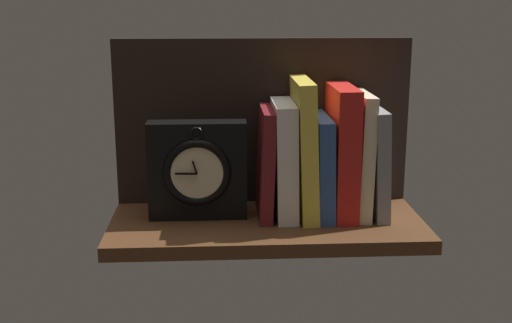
{
  "coord_description": "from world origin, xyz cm",
  "views": [
    {
      "loc": [
        -8.6,
        -114.11,
        40.06
      ],
      "look_at": [
        -1.83,
        3.18,
        10.34
      ],
      "focal_mm": 45.96,
      "sensor_mm": 36.0,
      "label": 1
    }
  ],
  "objects": [
    {
      "name": "book_white_catcher",
      "position": [
        3.42,
        3.18,
        10.69
      ],
      "size": [
        4.22,
        14.77,
        21.45
      ],
      "primitive_type": "cube",
      "rotation": [
        0.0,
        -0.02,
        0.0
      ],
      "color": "silver",
      "rests_on": "ground_plane"
    },
    {
      "name": "ground_plane",
      "position": [
        0.0,
        0.0,
        -1.25
      ],
      "size": [
        57.48,
        25.19,
        2.5
      ],
      "primitive_type": "cube",
      "color": "#4C2D19"
    },
    {
      "name": "book_cream_twain",
      "position": [
        17.74,
        3.18,
        11.47
      ],
      "size": [
        2.74,
        14.26,
        22.97
      ],
      "primitive_type": "cube",
      "rotation": [
        0.0,
        0.02,
        0.0
      ],
      "color": "beige",
      "rests_on": "ground_plane"
    },
    {
      "name": "book_blue_modern",
      "position": [
        10.36,
        3.18,
        9.36
      ],
      "size": [
        3.46,
        15.65,
        18.81
      ],
      "primitive_type": "cube",
      "rotation": [
        0.0,
        -0.03,
        0.0
      ],
      "color": "#2D4C8E",
      "rests_on": "ground_plane"
    },
    {
      "name": "book_maroon_dawkins",
      "position": [
        0.06,
        3.18,
        10.11
      ],
      "size": [
        3.07,
        14.09,
        20.28
      ],
      "primitive_type": "cube",
      "rotation": [
        0.0,
        0.04,
        0.0
      ],
      "color": "maroon",
      "rests_on": "ground_plane"
    },
    {
      "name": "framed_clock",
      "position": [
        -12.65,
        2.21,
        9.06
      ],
      "size": [
        18.05,
        6.1,
        18.05
      ],
      "color": "black",
      "rests_on": "ground_plane"
    },
    {
      "name": "book_gray_chess",
      "position": [
        20.45,
        3.18,
        10.12
      ],
      "size": [
        3.3,
        15.11,
        20.33
      ],
      "primitive_type": "cube",
      "rotation": [
        0.0,
        -0.04,
        0.0
      ],
      "color": "gray",
      "rests_on": "ground_plane"
    },
    {
      "name": "book_yellow_seinlanguage",
      "position": [
        7.12,
        3.18,
        12.72
      ],
      "size": [
        4.11,
        16.43,
        25.55
      ],
      "primitive_type": "cube",
      "rotation": [
        0.0,
        -0.04,
        0.0
      ],
      "color": "gold",
      "rests_on": "ground_plane"
    },
    {
      "name": "back_panel",
      "position": [
        0.0,
        11.99,
        16.16
      ],
      "size": [
        57.48,
        1.2,
        32.32
      ],
      "primitive_type": "cube",
      "color": "black",
      "rests_on": "ground_plane"
    },
    {
      "name": "book_red_requiem",
      "position": [
        14.17,
        3.18,
        12.09
      ],
      "size": [
        4.28,
        15.76,
        24.21
      ],
      "primitive_type": "cube",
      "rotation": [
        0.0,
        -0.01,
        0.0
      ],
      "color": "red",
      "rests_on": "ground_plane"
    }
  ]
}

